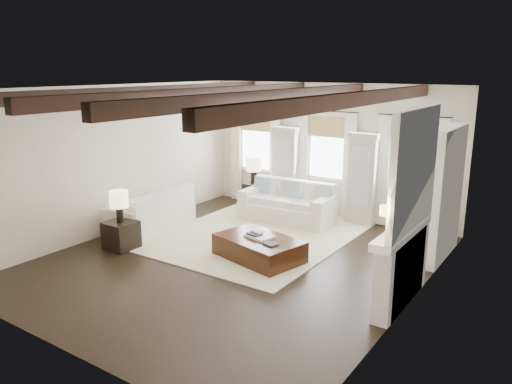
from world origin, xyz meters
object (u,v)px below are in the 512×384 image
Objects in this scene: side_table_back at (254,196)px; sofa_back at (288,205)px; sofa_left at (153,213)px; side_table_front at (121,235)px; ottoman at (259,248)px.

sofa_back is at bearing -18.19° from side_table_back.
sofa_left is at bearing -133.97° from sofa_back.
side_table_back is at bearing 71.34° from sofa_left.
side_table_front is at bearing -73.03° from sofa_left.
side_table_front is 0.86× the size of side_table_back.
side_table_back reaches higher than ottoman.
sofa_back reaches higher than ottoman.
ottoman is 2.82m from side_table_front.
sofa_back is 3.40× the size of side_table_back.
ottoman is at bearing -3.58° from sofa_left.
sofa_back reaches higher than side_table_front.
sofa_back is at bearing 63.06° from side_table_front.
ottoman is (2.99, -0.19, -0.15)m from sofa_left.
side_table_back is at bearing 161.81° from sofa_back.
side_table_front is at bearing -97.47° from side_table_back.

